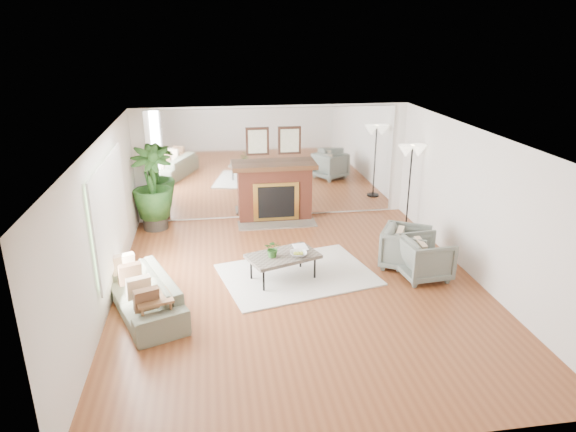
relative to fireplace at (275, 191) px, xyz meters
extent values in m
plane|color=brown|center=(0.00, -3.26, -0.66)|extent=(7.00, 7.00, 0.00)
cube|color=silver|center=(-2.99, -3.26, 0.59)|extent=(0.02, 7.00, 2.50)
cube|color=silver|center=(2.99, -3.26, 0.59)|extent=(0.02, 7.00, 2.50)
cube|color=silver|center=(0.00, 0.23, 0.59)|extent=(6.00, 0.02, 2.50)
cube|color=silver|center=(0.00, 0.21, 0.59)|extent=(5.40, 0.04, 2.40)
cube|color=#B2E09E|center=(-2.96, -2.86, 0.69)|extent=(0.04, 2.40, 1.50)
cube|color=brown|center=(0.00, 0.02, -0.06)|extent=(1.60, 0.40, 1.20)
cube|color=gold|center=(0.00, -0.19, -0.18)|extent=(1.00, 0.04, 0.85)
cube|color=black|center=(0.00, -0.21, -0.18)|extent=(0.80, 0.04, 0.70)
cube|color=#675E51|center=(0.00, -0.33, -0.64)|extent=(1.70, 0.55, 0.03)
cube|color=#432A15|center=(0.00, 0.00, 0.56)|extent=(1.85, 0.46, 0.10)
cube|color=black|center=(-0.35, 0.17, 1.09)|extent=(0.50, 0.04, 0.60)
cube|color=black|center=(0.35, 0.17, 1.09)|extent=(0.50, 0.04, 0.60)
cube|color=silver|center=(0.02, -2.82, -0.65)|extent=(2.86, 2.32, 0.03)
cube|color=#675E51|center=(-0.24, -2.94, -0.22)|extent=(1.32, 1.03, 0.06)
cylinder|color=black|center=(-0.61, -3.33, -0.46)|extent=(0.03, 0.03, 0.41)
cylinder|color=black|center=(0.29, -3.00, -0.46)|extent=(0.03, 0.03, 0.41)
cylinder|color=black|center=(-0.78, -2.88, -0.46)|extent=(0.03, 0.03, 0.41)
cylinder|color=black|center=(0.13, -2.54, -0.46)|extent=(0.03, 0.03, 0.41)
imported|color=slate|center=(-2.45, -3.68, -0.37)|extent=(1.43, 2.10, 0.57)
imported|color=slate|center=(1.99, -2.76, -0.29)|extent=(1.10, 1.09, 0.74)
imported|color=slate|center=(2.16, -3.21, -0.30)|extent=(0.87, 0.85, 0.73)
cube|color=olive|center=(-2.24, -4.23, -0.13)|extent=(0.60, 0.60, 0.04)
cylinder|color=olive|center=(-2.37, -4.47, -0.40)|extent=(0.04, 0.04, 0.52)
cylinder|color=olive|center=(-2.00, -4.36, -0.40)|extent=(0.04, 0.04, 0.52)
cylinder|color=olive|center=(-2.48, -4.10, -0.40)|extent=(0.04, 0.04, 0.52)
cylinder|color=olive|center=(-2.11, -3.99, -0.40)|extent=(0.04, 0.04, 0.52)
cylinder|color=#29251E|center=(-2.60, -0.16, -0.47)|extent=(0.52, 0.52, 0.37)
imported|color=#356224|center=(-2.60, -0.16, 0.36)|extent=(1.03, 1.03, 1.52)
cylinder|color=black|center=(2.70, -0.97, -0.64)|extent=(0.31, 0.31, 0.04)
cylinder|color=black|center=(2.70, -0.97, 0.21)|extent=(0.03, 0.03, 1.75)
cone|color=white|center=(2.57, -0.97, 1.03)|extent=(0.33, 0.33, 0.24)
cone|color=white|center=(2.83, -0.97, 1.03)|extent=(0.33, 0.33, 0.24)
imported|color=#356224|center=(-0.42, -3.00, -0.04)|extent=(0.33, 0.30, 0.31)
imported|color=olive|center=(0.01, -3.01, -0.16)|extent=(0.30, 0.30, 0.07)
imported|color=olive|center=(-0.02, -2.72, -0.18)|extent=(0.25, 0.33, 0.02)
camera|label=1|loc=(-1.34, -10.72, 3.37)|focal=32.00mm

